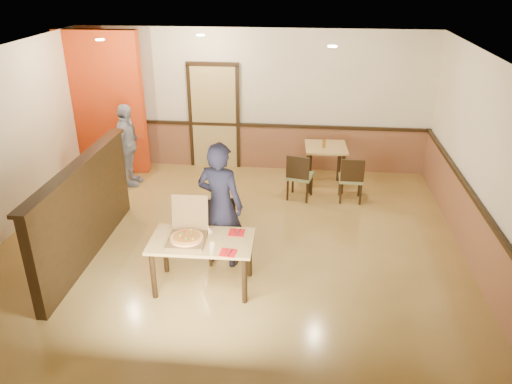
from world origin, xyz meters
TOP-DOWN VIEW (x-y plane):
  - floor at (0.00, 0.00)m, footprint 7.00×7.00m
  - ceiling at (0.00, 0.00)m, footprint 7.00×7.00m
  - wall_back at (0.00, 3.50)m, footprint 7.00×0.00m
  - wall_right at (3.50, 0.00)m, footprint 0.00×7.00m
  - wainscot_back at (0.00, 3.47)m, footprint 7.00×0.04m
  - chair_rail_back at (0.00, 3.45)m, footprint 7.00×0.06m
  - wainscot_right at (3.47, 0.00)m, footprint 0.04×7.00m
  - chair_rail_right at (3.45, 0.00)m, footprint 0.06×7.00m
  - back_door at (-0.80, 3.46)m, footprint 0.90×0.06m
  - booth_partition at (-2.00, -0.20)m, footprint 0.20×3.10m
  - red_accent_panel at (-2.90, 3.00)m, footprint 1.60×0.20m
  - spot_a at (-2.30, 1.80)m, footprint 0.14×0.14m
  - spot_b at (-0.80, 2.50)m, footprint 0.14×0.14m
  - spot_c at (1.40, 1.50)m, footprint 0.14×0.14m
  - main_table at (-0.19, -0.80)m, footprint 1.33×0.77m
  - diner_chair at (-0.07, -0.04)m, footprint 0.51×0.51m
  - side_chair_left at (0.98, 2.01)m, footprint 0.52×0.52m
  - side_chair_right at (1.90, 2.01)m, footprint 0.42×0.42m
  - side_table at (1.45, 2.62)m, footprint 0.80×0.80m
  - diner at (-0.05, -0.18)m, footprint 0.75×0.60m
  - passerby at (-2.26, 2.34)m, footprint 0.43×0.94m
  - pizza_box at (-0.38, -0.80)m, footprint 0.49×0.57m
  - pizza at (-0.37, -0.85)m, footprint 0.48×0.48m
  - napkin_near at (0.19, -1.07)m, footprint 0.21×0.21m
  - napkin_far at (0.22, -0.57)m, footprint 0.21×0.21m
  - condiment at (1.40, 2.55)m, footprint 0.06×0.06m

SIDE VIEW (x-z plane):
  - floor at x=0.00m, z-range 0.00..0.00m
  - wainscot_back at x=0.00m, z-range 0.00..0.90m
  - wainscot_right at x=3.47m, z-range 0.00..0.90m
  - side_chair_right at x=1.90m, z-range 0.04..0.89m
  - side_chair_left at x=0.98m, z-range 0.04..0.91m
  - diner_chair at x=-0.07m, z-range 0.04..0.91m
  - main_table at x=-0.19m, z-range 0.25..0.95m
  - side_table at x=1.45m, z-range 0.23..1.04m
  - napkin_near at x=0.19m, z-range 0.70..0.71m
  - napkin_far at x=0.22m, z-range 0.70..0.71m
  - booth_partition at x=-2.00m, z-range 0.01..1.46m
  - pizza at x=-0.37m, z-range 0.74..0.77m
  - pizza_box at x=-0.38m, z-range 0.52..1.02m
  - passerby at x=-2.26m, z-range 0.00..1.58m
  - condiment at x=1.40m, z-range 0.81..0.97m
  - diner at x=-0.05m, z-range 0.00..1.81m
  - chair_rail_back at x=0.00m, z-range 0.89..0.95m
  - chair_rail_right at x=3.45m, z-range 0.89..0.95m
  - back_door at x=-0.80m, z-range 0.00..2.10m
  - red_accent_panel at x=-2.90m, z-range 0.01..2.79m
  - wall_back at x=0.00m, z-range -2.10..4.90m
  - wall_right at x=3.50m, z-range -2.10..4.90m
  - spot_a at x=-2.30m, z-range 2.77..2.79m
  - spot_b at x=-0.80m, z-range 2.77..2.79m
  - spot_c at x=1.40m, z-range 2.77..2.79m
  - ceiling at x=0.00m, z-range 2.80..2.80m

